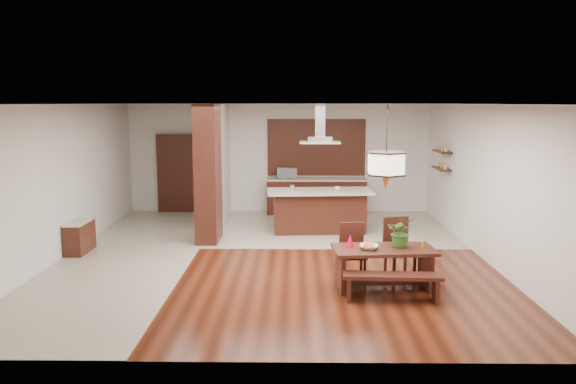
{
  "coord_description": "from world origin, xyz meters",
  "views": [
    {
      "loc": [
        0.43,
        -10.5,
        2.92
      ],
      "look_at": [
        0.3,
        0.0,
        1.25
      ],
      "focal_mm": 35.0,
      "sensor_mm": 36.0,
      "label": 1
    }
  ],
  "objects_px": {
    "pendant_lantern": "(387,148)",
    "range_hood": "(320,124)",
    "dining_bench": "(392,287)",
    "kitchen_island": "(319,210)",
    "microwave": "(287,173)",
    "foliage_plant": "(401,232)",
    "fruit_bowl": "(369,247)",
    "dining_chair_left": "(353,252)",
    "hallway_console": "(79,237)",
    "dining_chair_right": "(400,249)",
    "island_cup": "(338,189)",
    "dining_table": "(384,259)"
  },
  "relations": [
    {
      "from": "foliage_plant",
      "to": "fruit_bowl",
      "type": "relative_size",
      "value": 1.68
    },
    {
      "from": "dining_chair_right",
      "to": "microwave",
      "type": "distance_m",
      "value": 5.93
    },
    {
      "from": "hallway_console",
      "to": "dining_chair_left",
      "type": "height_order",
      "value": "dining_chair_left"
    },
    {
      "from": "fruit_bowl",
      "to": "island_cup",
      "type": "distance_m",
      "value": 3.95
    },
    {
      "from": "range_hood",
      "to": "dining_chair_left",
      "type": "bearing_deg",
      "value": -83.24
    },
    {
      "from": "dining_chair_right",
      "to": "pendant_lantern",
      "type": "xyz_separation_m",
      "value": [
        -0.36,
        -0.52,
        1.73
      ]
    },
    {
      "from": "range_hood",
      "to": "fruit_bowl",
      "type": "bearing_deg",
      "value": -81.48
    },
    {
      "from": "hallway_console",
      "to": "dining_chair_left",
      "type": "xyz_separation_m",
      "value": [
        5.21,
        -1.65,
        0.15
      ]
    },
    {
      "from": "hallway_console",
      "to": "dining_chair_right",
      "type": "xyz_separation_m",
      "value": [
        6.0,
        -1.58,
        0.2
      ]
    },
    {
      "from": "dining_bench",
      "to": "foliage_plant",
      "type": "bearing_deg",
      "value": 69.89
    },
    {
      "from": "dining_chair_left",
      "to": "range_hood",
      "type": "bearing_deg",
      "value": 92.76
    },
    {
      "from": "dining_bench",
      "to": "fruit_bowl",
      "type": "bearing_deg",
      "value": 120.4
    },
    {
      "from": "microwave",
      "to": "foliage_plant",
      "type": "bearing_deg",
      "value": -78.08
    },
    {
      "from": "dining_chair_left",
      "to": "kitchen_island",
      "type": "distance_m",
      "value": 3.52
    },
    {
      "from": "dining_bench",
      "to": "fruit_bowl",
      "type": "xyz_separation_m",
      "value": [
        -0.29,
        0.5,
        0.49
      ]
    },
    {
      "from": "foliage_plant",
      "to": "fruit_bowl",
      "type": "xyz_separation_m",
      "value": [
        -0.53,
        -0.15,
        -0.21
      ]
    },
    {
      "from": "dining_table",
      "to": "pendant_lantern",
      "type": "height_order",
      "value": "pendant_lantern"
    },
    {
      "from": "dining_bench",
      "to": "pendant_lantern",
      "type": "relative_size",
      "value": 1.12
    },
    {
      "from": "dining_chair_right",
      "to": "island_cup",
      "type": "distance_m",
      "value": 3.48
    },
    {
      "from": "range_hood",
      "to": "dining_table",
      "type": "bearing_deg",
      "value": -77.87
    },
    {
      "from": "microwave",
      "to": "fruit_bowl",
      "type": "bearing_deg",
      "value": -83.08
    },
    {
      "from": "dining_chair_right",
      "to": "island_cup",
      "type": "xyz_separation_m",
      "value": [
        -0.8,
        3.35,
        0.51
      ]
    },
    {
      "from": "hallway_console",
      "to": "range_hood",
      "type": "distance_m",
      "value": 5.57
    },
    {
      "from": "dining_table",
      "to": "island_cup",
      "type": "bearing_deg",
      "value": 96.58
    },
    {
      "from": "dining_chair_right",
      "to": "foliage_plant",
      "type": "height_order",
      "value": "foliage_plant"
    },
    {
      "from": "dining_table",
      "to": "dining_chair_left",
      "type": "xyz_separation_m",
      "value": [
        -0.43,
        0.45,
        -0.02
      ]
    },
    {
      "from": "dining_chair_left",
      "to": "range_hood",
      "type": "xyz_separation_m",
      "value": [
        -0.41,
        3.5,
        2.0
      ]
    },
    {
      "from": "fruit_bowl",
      "to": "kitchen_island",
      "type": "bearing_deg",
      "value": 98.53
    },
    {
      "from": "kitchen_island",
      "to": "microwave",
      "type": "relative_size",
      "value": 4.67
    },
    {
      "from": "dining_chair_left",
      "to": "dining_chair_right",
      "type": "height_order",
      "value": "dining_chair_right"
    },
    {
      "from": "dining_chair_left",
      "to": "foliage_plant",
      "type": "xyz_separation_m",
      "value": [
        0.72,
        -0.38,
        0.44
      ]
    },
    {
      "from": "dining_table",
      "to": "foliage_plant",
      "type": "height_order",
      "value": "foliage_plant"
    },
    {
      "from": "dining_bench",
      "to": "island_cup",
      "type": "height_order",
      "value": "island_cup"
    },
    {
      "from": "foliage_plant",
      "to": "dining_chair_right",
      "type": "bearing_deg",
      "value": 80.48
    },
    {
      "from": "pendant_lantern",
      "to": "range_hood",
      "type": "relative_size",
      "value": 1.46
    },
    {
      "from": "range_hood",
      "to": "island_cup",
      "type": "distance_m",
      "value": 1.5
    },
    {
      "from": "hallway_console",
      "to": "microwave",
      "type": "distance_m",
      "value": 5.71
    },
    {
      "from": "range_hood",
      "to": "island_cup",
      "type": "height_order",
      "value": "range_hood"
    },
    {
      "from": "dining_bench",
      "to": "range_hood",
      "type": "bearing_deg",
      "value": 101.2
    },
    {
      "from": "dining_table",
      "to": "dining_chair_left",
      "type": "relative_size",
      "value": 1.76
    },
    {
      "from": "dining_bench",
      "to": "dining_chair_right",
      "type": "relative_size",
      "value": 1.44
    },
    {
      "from": "dining_table",
      "to": "foliage_plant",
      "type": "relative_size",
      "value": 3.38
    },
    {
      "from": "island_cup",
      "to": "foliage_plant",
      "type": "bearing_deg",
      "value": -79.12
    },
    {
      "from": "dining_table",
      "to": "range_hood",
      "type": "xyz_separation_m",
      "value": [
        -0.85,
        3.95,
        1.98
      ]
    },
    {
      "from": "kitchen_island",
      "to": "microwave",
      "type": "distance_m",
      "value": 2.34
    },
    {
      "from": "dining_bench",
      "to": "foliage_plant",
      "type": "relative_size",
      "value": 3.02
    },
    {
      "from": "fruit_bowl",
      "to": "dining_chair_right",
      "type": "bearing_deg",
      "value": 44.3
    },
    {
      "from": "dining_bench",
      "to": "fruit_bowl",
      "type": "distance_m",
      "value": 0.76
    },
    {
      "from": "hallway_console",
      "to": "dining_table",
      "type": "bearing_deg",
      "value": -20.38
    },
    {
      "from": "hallway_console",
      "to": "dining_bench",
      "type": "xyz_separation_m",
      "value": [
        5.69,
        -2.67,
        -0.11
      ]
    }
  ]
}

